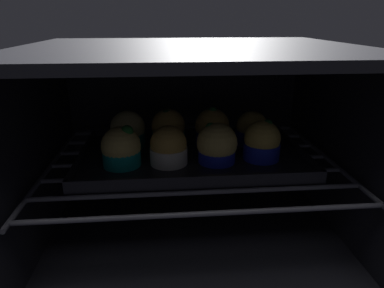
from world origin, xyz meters
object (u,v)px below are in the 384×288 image
at_px(muffin_row0_col1, 169,147).
at_px(muffin_row1_col1, 168,129).
at_px(muffin_row0_col3, 262,142).
at_px(muffin_row0_col2, 217,145).
at_px(muffin_row0_col0, 121,149).
at_px(muffin_row1_col2, 212,129).
at_px(muffin_row1_col0, 128,131).
at_px(baking_tray, 192,155).
at_px(muffin_row1_col3, 252,130).

xyz_separation_m(muffin_row0_col1, muffin_row1_col1, (0.00, 0.09, 0.00)).
bearing_deg(muffin_row1_col1, muffin_row0_col1, -91.18).
xyz_separation_m(muffin_row0_col1, muffin_row0_col3, (0.17, 0.01, 0.00)).
height_order(muffin_row0_col2, muffin_row0_col3, muffin_row0_col3).
bearing_deg(muffin_row1_col1, muffin_row0_col2, -46.93).
distance_m(muffin_row0_col0, muffin_row0_col1, 0.08).
height_order(muffin_row0_col1, muffin_row1_col2, muffin_row1_col2).
relative_size(muffin_row0_col1, muffin_row0_col3, 0.93).
bearing_deg(muffin_row0_col2, muffin_row1_col2, 87.19).
height_order(muffin_row0_col1, muffin_row0_col2, muffin_row0_col2).
relative_size(muffin_row0_col0, muffin_row1_col0, 1.01).
bearing_deg(muffin_row0_col2, muffin_row0_col1, 179.83).
relative_size(muffin_row0_col2, muffin_row1_col1, 0.95).
bearing_deg(baking_tray, muffin_row1_col1, 134.41).
height_order(muffin_row0_col1, muffin_row1_col3, muffin_row0_col1).
height_order(muffin_row0_col3, muffin_row1_col2, muffin_row1_col2).
bearing_deg(muffin_row1_col3, baking_tray, -162.22).
xyz_separation_m(muffin_row0_col3, muffin_row1_col1, (-0.17, 0.08, 0.00)).
relative_size(muffin_row0_col0, muffin_row1_col3, 1.09).
bearing_deg(muffin_row1_col2, muffin_row0_col0, -153.11).
relative_size(muffin_row0_col2, muffin_row1_col2, 0.92).
distance_m(muffin_row1_col1, muffin_row1_col3, 0.17).
distance_m(muffin_row0_col0, muffin_row1_col1, 0.13).
bearing_deg(muffin_row1_col1, muffin_row1_col3, -1.37).
height_order(muffin_row0_col3, muffin_row1_col0, muffin_row0_col3).
relative_size(muffin_row0_col1, muffin_row1_col1, 0.91).
distance_m(muffin_row0_col3, muffin_row1_col2, 0.11).
bearing_deg(muffin_row1_col1, muffin_row0_col3, -26.30).
xyz_separation_m(muffin_row0_col0, muffin_row0_col3, (0.26, 0.01, 0.00)).
distance_m(muffin_row0_col3, muffin_row1_col3, 0.08).
xyz_separation_m(muffin_row0_col0, muffin_row0_col2, (0.17, 0.00, 0.00)).
relative_size(baking_tray, muffin_row0_col1, 6.01).
height_order(baking_tray, muffin_row1_col1, muffin_row1_col1).
relative_size(baking_tray, muffin_row1_col3, 6.15).
bearing_deg(muffin_row0_col2, muffin_row1_col3, 44.97).
xyz_separation_m(muffin_row0_col2, muffin_row0_col3, (0.09, 0.01, 0.00)).
xyz_separation_m(muffin_row0_col0, muffin_row0_col1, (0.08, 0.00, -0.00)).
height_order(muffin_row0_col3, muffin_row1_col3, muffin_row0_col3).
height_order(muffin_row0_col2, muffin_row1_col0, muffin_row1_col0).
xyz_separation_m(muffin_row0_col0, muffin_row1_col0, (0.00, 0.09, 0.00)).
height_order(muffin_row1_col1, muffin_row1_col3, muffin_row1_col1).
bearing_deg(muffin_row1_col3, muffin_row0_col3, -91.23).
distance_m(baking_tray, muffin_row0_col3, 0.14).
height_order(muffin_row0_col1, muffin_row0_col3, muffin_row0_col3).
xyz_separation_m(baking_tray, muffin_row0_col0, (-0.13, -0.05, 0.04)).
bearing_deg(baking_tray, muffin_row1_col0, 159.76).
xyz_separation_m(muffin_row1_col0, muffin_row1_col1, (0.08, -0.00, 0.00)).
distance_m(muffin_row0_col2, muffin_row1_col3, 0.12).
distance_m(muffin_row1_col0, muffin_row1_col1, 0.08).
distance_m(baking_tray, muffin_row1_col0, 0.14).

